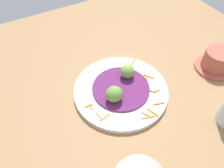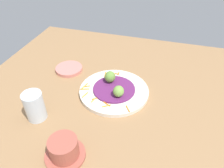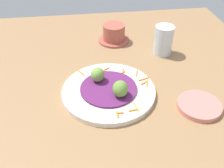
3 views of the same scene
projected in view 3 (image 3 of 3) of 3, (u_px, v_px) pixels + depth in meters
The scene contains 9 objects.
table_surface at pixel (112, 86), 78.31cm from camera, with size 110.00×110.00×2.00cm, color #936D47.
main_plate at pixel (109, 91), 73.64cm from camera, with size 27.21×27.21×1.56cm, color silver.
cabbage_bed at pixel (109, 88), 72.96cm from camera, with size 16.49×16.49×0.63cm, color #60235B.
carrot_garnish at pixel (124, 83), 75.10cm from camera, with size 22.67×21.56×0.40cm.
guac_scoop_left at pixel (98, 74), 74.06cm from camera, with size 4.03×4.18×4.39cm, color #759E47.
guac_scoop_center at pixel (120, 89), 68.67cm from camera, with size 4.64×4.26×4.63cm, color olive.
side_plate_small at pixel (199, 106), 68.90cm from camera, with size 11.97×11.97×1.46cm, color tan.
terracotta_bowl at pixel (114, 34), 97.17cm from camera, with size 11.91×11.91×6.79cm.
water_glass at pixel (163, 40), 88.73cm from camera, with size 6.62×6.62×10.45cm, color silver.
Camera 3 is at (60.49, -8.27, 50.04)cm, focal length 40.44 mm.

